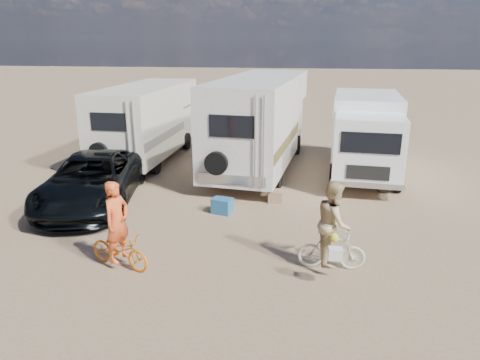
# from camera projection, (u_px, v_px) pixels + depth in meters

# --- Properties ---
(ground) EXTENTS (140.00, 140.00, 0.00)m
(ground) POSITION_uv_depth(u_px,v_px,m) (230.00, 242.00, 11.38)
(ground) COLOR #947858
(ground) RESTS_ON ground
(rv_main) EXTENTS (3.57, 8.54, 3.57)m
(rv_main) POSITION_uv_depth(u_px,v_px,m) (260.00, 123.00, 17.51)
(rv_main) COLOR silver
(rv_main) RESTS_ON ground
(rv_left) EXTENTS (2.69, 6.91, 3.12)m
(rv_left) POSITION_uv_depth(u_px,v_px,m) (147.00, 123.00, 18.77)
(rv_left) COLOR silver
(rv_left) RESTS_ON ground
(box_truck) EXTENTS (2.95, 6.25, 2.94)m
(box_truck) POSITION_uv_depth(u_px,v_px,m) (365.00, 137.00, 16.62)
(box_truck) COLOR white
(box_truck) RESTS_ON ground
(dark_suv) EXTENTS (3.55, 5.92, 1.54)m
(dark_suv) POSITION_uv_depth(u_px,v_px,m) (92.00, 180.00, 13.83)
(dark_suv) COLOR black
(dark_suv) RESTS_ON ground
(bike_man) EXTENTS (1.69, 1.07, 0.84)m
(bike_man) POSITION_uv_depth(u_px,v_px,m) (120.00, 250.00, 10.06)
(bike_man) COLOR #D7650E
(bike_man) RESTS_ON ground
(bike_woman) EXTENTS (1.50, 0.43, 0.90)m
(bike_woman) POSITION_uv_depth(u_px,v_px,m) (332.00, 250.00, 9.96)
(bike_woman) COLOR beige
(bike_woman) RESTS_ON ground
(rider_man) EXTENTS (0.65, 0.79, 1.86)m
(rider_man) POSITION_uv_depth(u_px,v_px,m) (118.00, 229.00, 9.90)
(rider_man) COLOR #EA5625
(rider_man) RESTS_ON ground
(rider_woman) EXTENTS (0.72, 0.92, 1.89)m
(rider_woman) POSITION_uv_depth(u_px,v_px,m) (333.00, 230.00, 9.81)
(rider_woman) COLOR tan
(rider_woman) RESTS_ON ground
(bike_parked) EXTENTS (1.79, 1.41, 0.91)m
(bike_parked) POSITION_uv_depth(u_px,v_px,m) (367.00, 177.00, 15.21)
(bike_parked) COLOR #262825
(bike_parked) RESTS_ON ground
(cooler) EXTENTS (0.66, 0.55, 0.45)m
(cooler) POSITION_uv_depth(u_px,v_px,m) (222.00, 206.00, 13.24)
(cooler) COLOR #23598C
(cooler) RESTS_ON ground
(crate) EXTENTS (0.51, 0.51, 0.36)m
(crate) POSITION_uv_depth(u_px,v_px,m) (274.00, 196.00, 14.21)
(crate) COLOR brown
(crate) RESTS_ON ground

